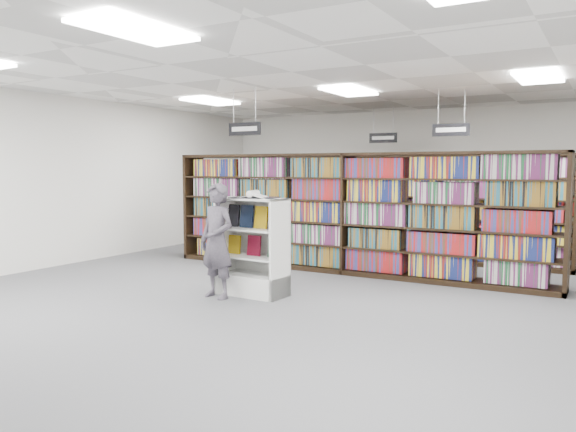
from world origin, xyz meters
The scene contains 17 objects.
floor centered at (0.00, 0.00, 0.00)m, with size 12.00×12.00×0.00m, color #48484D.
ceiling centered at (0.00, 0.00, 3.20)m, with size 10.00×12.00×0.10m, color white.
wall_back centered at (0.00, 6.00, 1.60)m, with size 10.00×0.10×3.20m, color silver.
wall_left centered at (-5.00, 0.00, 1.60)m, with size 0.10×12.00×3.20m, color silver.
bookshelf_row_near centered at (0.00, 2.00, 1.05)m, with size 7.00×0.60×2.10m.
bookshelf_row_mid centered at (0.00, 4.00, 1.05)m, with size 7.00×0.60×2.10m.
bookshelf_row_far centered at (0.00, 5.70, 1.05)m, with size 7.00×0.60×2.10m.
aisle_sign_left centered at (-1.50, 1.00, 2.53)m, with size 0.65×0.02×0.80m.
aisle_sign_right centered at (1.50, 3.00, 2.53)m, with size 0.65×0.02×0.80m.
aisle_sign_center centered at (-0.50, 5.00, 2.53)m, with size 0.65×0.02×0.80m.
troffer_front_center centered at (0.00, -3.00, 3.16)m, with size 0.60×1.20×0.04m, color white.
troffer_back_left centered at (-3.00, 2.00, 3.16)m, with size 0.60×1.20×0.04m, color white.
troffer_back_center centered at (0.00, 2.00, 3.16)m, with size 0.60×1.20×0.04m, color white.
troffer_back_right centered at (3.00, 2.00, 3.16)m, with size 0.60×1.20×0.04m, color white.
endcap_display centered at (-0.49, -0.26, 0.47)m, with size 1.03×0.55×1.42m.
open_book centered at (-0.44, -0.32, 1.45)m, with size 0.74×0.55×0.13m.
shopper centered at (-0.82, -0.70, 0.81)m, with size 0.59×0.39×1.63m, color #554F5B.
Camera 1 is at (4.01, -7.01, 1.86)m, focal length 35.00 mm.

